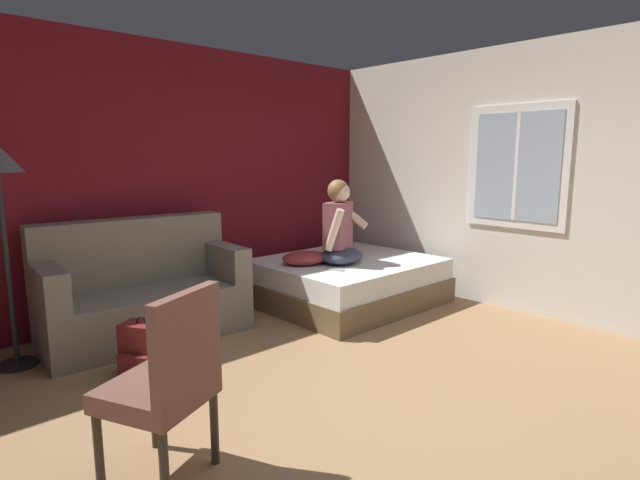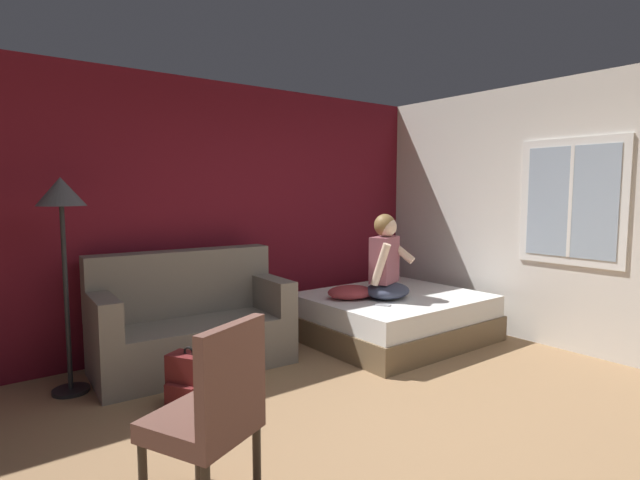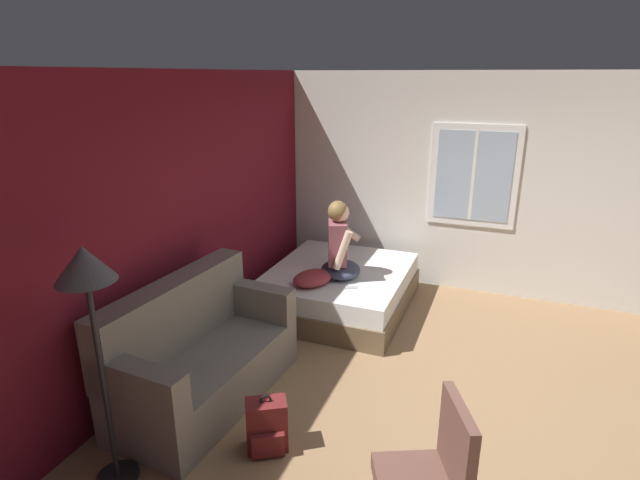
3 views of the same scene
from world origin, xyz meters
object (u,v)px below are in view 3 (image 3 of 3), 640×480
Objects in this scene: person_seated at (339,246)px; floor_lamp at (88,289)px; backpack at (267,426)px; couch at (199,356)px; throw_pillow at (313,278)px; cell_phone at (351,287)px; bed at (339,288)px; side_chair at (431,475)px.

person_seated is 0.51× the size of floor_lamp.
couch is at bearing 65.59° from backpack.
person_seated reaches higher than throw_pillow.
person_seated is at bearing -30.82° from throw_pillow.
backpack is at bearing -174.18° from person_seated.
backpack is 2.02m from cell_phone.
person_seated is (1.89, -0.59, 0.44)m from couch.
bed is 3.25m from side_chair.
couch is 1.03× the size of floor_lamp.
backpack is 3.18× the size of cell_phone.
couch reaches higher than throw_pillow.
bed is 0.63m from person_seated.
side_chair reaches higher than cell_phone.
cell_phone is 0.08× the size of floor_lamp.
person_seated is at bearing 28.99° from side_chair.
person_seated is (-0.19, -0.06, 0.60)m from bed.
side_chair reaches higher than backpack.
throw_pillow is (-0.51, 0.13, 0.31)m from bed.
cell_phone is (-0.27, -0.23, -0.35)m from person_seated.
floor_lamp is at bearing 127.42° from backpack.
bed is 3.97× the size of backpack.
side_chair is at bearing -83.36° from floor_lamp.
couch is at bearing 69.59° from side_chair.
floor_lamp is (-0.24, 2.07, 0.90)m from side_chair.
couch is 3.65× the size of throw_pillow.
side_chair is 2.27m from floor_lamp.
cell_phone is at bearing -138.87° from person_seated.
couch is 1.63m from throw_pillow.
side_chair is 1.12× the size of person_seated.
side_chair is (-2.85, -1.54, 0.30)m from bed.
bed is at bearing 28.35° from side_chair.
backpack is 2.02m from throw_pillow.
person_seated reaches higher than couch.
couch is 2.00× the size of person_seated.
throw_pillow is 3.33× the size of cell_phone.
bed is 2.08× the size of person_seated.
backpack is at bearing -173.14° from bed.
person_seated is at bearing -165.45° from cell_phone.
floor_lamp reaches higher than side_chair.
bed is 1.85× the size of side_chair.
couch is 1.45m from floor_lamp.
backpack is at bearing -114.41° from couch.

